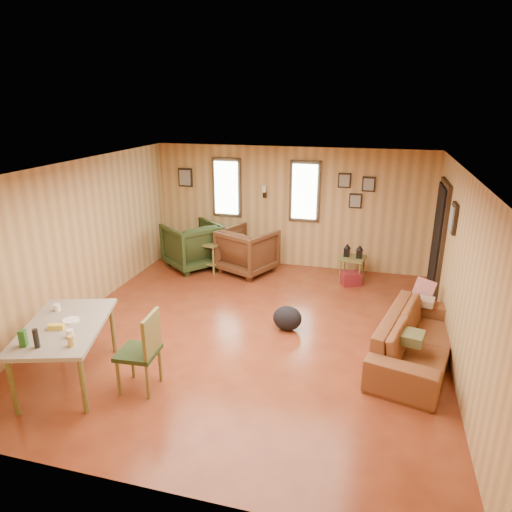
{
  "coord_description": "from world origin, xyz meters",
  "views": [
    {
      "loc": [
        1.65,
        -5.79,
        3.27
      ],
      "look_at": [
        0.0,
        0.4,
        1.05
      ],
      "focal_mm": 32.0,
      "sensor_mm": 36.0,
      "label": 1
    }
  ],
  "objects_px": {
    "recliner_green": "(193,243)",
    "sofa": "(418,331)",
    "end_table": "(209,250)",
    "dining_table": "(64,330)",
    "side_table": "(353,256)",
    "recliner_brown": "(248,249)"
  },
  "relations": [
    {
      "from": "side_table",
      "to": "end_table",
      "type": "bearing_deg",
      "value": -177.6
    },
    {
      "from": "recliner_green",
      "to": "end_table",
      "type": "relative_size",
      "value": 1.38
    },
    {
      "from": "end_table",
      "to": "dining_table",
      "type": "distance_m",
      "value": 4.07
    },
    {
      "from": "recliner_brown",
      "to": "end_table",
      "type": "relative_size",
      "value": 1.32
    },
    {
      "from": "dining_table",
      "to": "sofa",
      "type": "bearing_deg",
      "value": 3.56
    },
    {
      "from": "recliner_green",
      "to": "sofa",
      "type": "bearing_deg",
      "value": 97.34
    },
    {
      "from": "sofa",
      "to": "side_table",
      "type": "height_order",
      "value": "sofa"
    },
    {
      "from": "recliner_green",
      "to": "side_table",
      "type": "xyz_separation_m",
      "value": [
        3.18,
        0.06,
        -0.01
      ]
    },
    {
      "from": "recliner_green",
      "to": "end_table",
      "type": "distance_m",
      "value": 0.39
    },
    {
      "from": "recliner_brown",
      "to": "side_table",
      "type": "height_order",
      "value": "recliner_brown"
    },
    {
      "from": "recliner_green",
      "to": "end_table",
      "type": "bearing_deg",
      "value": 120.01
    },
    {
      "from": "end_table",
      "to": "recliner_green",
      "type": "bearing_deg",
      "value": 171.39
    },
    {
      "from": "sofa",
      "to": "recliner_brown",
      "type": "bearing_deg",
      "value": 64.11
    },
    {
      "from": "sofa",
      "to": "side_table",
      "type": "xyz_separation_m",
      "value": [
        -1.0,
        2.6,
        0.07
      ]
    },
    {
      "from": "recliner_green",
      "to": "end_table",
      "type": "height_order",
      "value": "recliner_green"
    },
    {
      "from": "side_table",
      "to": "dining_table",
      "type": "bearing_deg",
      "value": -126.59
    },
    {
      "from": "end_table",
      "to": "dining_table",
      "type": "height_order",
      "value": "dining_table"
    },
    {
      "from": "sofa",
      "to": "side_table",
      "type": "bearing_deg",
      "value": 35.24
    },
    {
      "from": "side_table",
      "to": "sofa",
      "type": "bearing_deg",
      "value": -68.99
    },
    {
      "from": "end_table",
      "to": "dining_table",
      "type": "bearing_deg",
      "value": -94.07
    },
    {
      "from": "end_table",
      "to": "side_table",
      "type": "bearing_deg",
      "value": 2.4
    },
    {
      "from": "sofa",
      "to": "recliner_green",
      "type": "distance_m",
      "value": 4.89
    }
  ]
}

